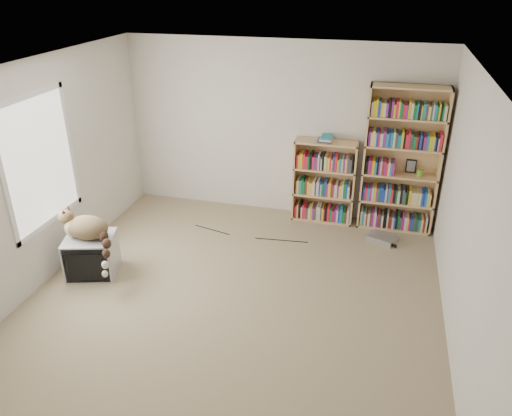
% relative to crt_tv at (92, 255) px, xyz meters
% --- Properties ---
extents(floor, '(4.50, 5.00, 0.01)m').
position_rel_crt_tv_xyz_m(floor, '(1.80, -0.24, -0.24)').
color(floor, '#9A8668').
rests_on(floor, ground).
extents(wall_back, '(4.50, 0.02, 2.50)m').
position_rel_crt_tv_xyz_m(wall_back, '(1.80, 2.26, 1.01)').
color(wall_back, beige).
rests_on(wall_back, floor).
extents(wall_front, '(4.50, 0.02, 2.50)m').
position_rel_crt_tv_xyz_m(wall_front, '(1.80, -2.74, 1.01)').
color(wall_front, beige).
rests_on(wall_front, floor).
extents(wall_left, '(0.02, 5.00, 2.50)m').
position_rel_crt_tv_xyz_m(wall_left, '(-0.45, -0.24, 1.01)').
color(wall_left, beige).
rests_on(wall_left, floor).
extents(wall_right, '(0.02, 5.00, 2.50)m').
position_rel_crt_tv_xyz_m(wall_right, '(4.05, -0.24, 1.01)').
color(wall_right, beige).
rests_on(wall_right, floor).
extents(ceiling, '(4.50, 5.00, 0.02)m').
position_rel_crt_tv_xyz_m(ceiling, '(1.80, -0.24, 2.26)').
color(ceiling, white).
rests_on(ceiling, wall_back).
extents(window, '(0.02, 1.22, 1.52)m').
position_rel_crt_tv_xyz_m(window, '(-0.44, -0.04, 1.16)').
color(window, white).
rests_on(window, wall_left).
extents(crt_tv, '(0.68, 0.64, 0.48)m').
position_rel_crt_tv_xyz_m(crt_tv, '(0.00, 0.00, 0.00)').
color(crt_tv, '#B0B0B3').
rests_on(crt_tv, floor).
extents(cat, '(0.76, 0.55, 0.61)m').
position_rel_crt_tv_xyz_m(cat, '(0.06, -0.06, 0.35)').
color(cat, '#392617').
rests_on(cat, crt_tv).
extents(bookcase_tall, '(1.00, 0.30, 2.00)m').
position_rel_crt_tv_xyz_m(bookcase_tall, '(3.50, 2.13, 0.70)').
color(bookcase_tall, tan).
rests_on(bookcase_tall, floor).
extents(bookcase_short, '(0.87, 0.30, 1.19)m').
position_rel_crt_tv_xyz_m(bookcase_short, '(2.49, 2.12, 0.30)').
color(bookcase_short, tan).
rests_on(bookcase_short, floor).
extents(book_stack, '(0.20, 0.26, 0.08)m').
position_rel_crt_tv_xyz_m(book_stack, '(2.47, 2.10, 0.99)').
color(book_stack, red).
rests_on(book_stack, bookcase_short).
extents(green_mug, '(0.08, 0.08, 0.09)m').
position_rel_crt_tv_xyz_m(green_mug, '(3.76, 2.10, 0.62)').
color(green_mug, '#65A02D').
rests_on(green_mug, bookcase_tall).
extents(framed_print, '(0.14, 0.05, 0.18)m').
position_rel_crt_tv_xyz_m(framed_print, '(3.64, 2.20, 0.67)').
color(framed_print, black).
rests_on(framed_print, bookcase_tall).
extents(dvd_player, '(0.43, 0.37, 0.08)m').
position_rel_crt_tv_xyz_m(dvd_player, '(3.36, 1.65, -0.20)').
color(dvd_player, '#AFAFB4').
rests_on(dvd_player, floor).
extents(wall_outlet, '(0.01, 0.08, 0.13)m').
position_rel_crt_tv_xyz_m(wall_outlet, '(-0.44, 0.34, 0.08)').
color(wall_outlet, silver).
rests_on(wall_outlet, wall_left).
extents(floor_cables, '(1.20, 0.70, 0.01)m').
position_rel_crt_tv_xyz_m(floor_cables, '(1.53, 1.46, -0.24)').
color(floor_cables, black).
rests_on(floor_cables, floor).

